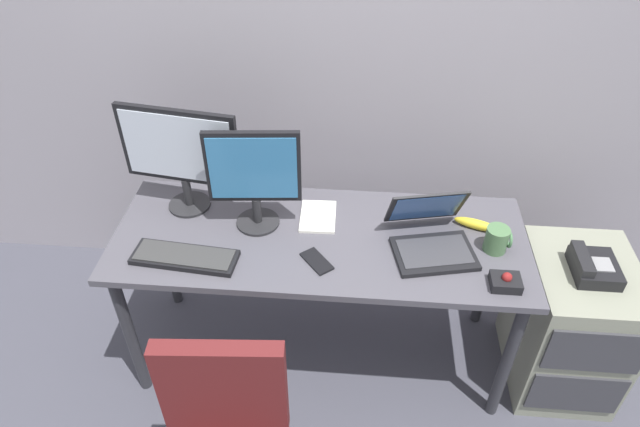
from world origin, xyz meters
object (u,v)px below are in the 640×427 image
(keyboard, at_px, (185,257))
(coffee_mug, at_px, (497,239))
(desk_phone, at_px, (593,267))
(trackball_mouse, at_px, (506,282))
(monitor_main, at_px, (180,152))
(monitor_side, at_px, (254,175))
(cell_phone, at_px, (316,261))
(banana, at_px, (477,224))
(file_cabinet, at_px, (568,324))
(paper_notepad, at_px, (318,216))
(laptop, at_px, (431,236))

(keyboard, distance_m, coffee_mug, 1.22)
(desk_phone, relative_size, trackball_mouse, 1.82)
(monitor_main, relative_size, trackball_mouse, 4.56)
(monitor_side, xyz_separation_m, trackball_mouse, (0.97, -0.28, -0.23))
(cell_phone, bearing_deg, banana, -17.22)
(monitor_side, bearing_deg, banana, 2.78)
(trackball_mouse, xyz_separation_m, cell_phone, (-0.71, 0.07, -0.02))
(file_cabinet, bearing_deg, banana, 163.77)
(keyboard, relative_size, coffee_mug, 4.01)
(cell_phone, bearing_deg, desk_phone, -33.27)
(file_cabinet, xyz_separation_m, desk_phone, (-0.01, -0.02, 0.37))
(keyboard, relative_size, trackball_mouse, 3.82)
(paper_notepad, bearing_deg, keyboard, -148.84)
(cell_phone, xyz_separation_m, banana, (0.64, 0.26, 0.02))
(laptop, xyz_separation_m, coffee_mug, (0.26, -0.00, 0.00))
(laptop, bearing_deg, desk_phone, -2.11)
(monitor_main, xyz_separation_m, monitor_side, (0.32, -0.09, -0.03))
(coffee_mug, bearing_deg, desk_phone, -3.29)
(coffee_mug, distance_m, paper_notepad, 0.73)
(laptop, distance_m, banana, 0.24)
(trackball_mouse, bearing_deg, monitor_side, 163.77)
(desk_phone, height_order, paper_notepad, desk_phone)
(trackball_mouse, bearing_deg, desk_phone, 24.98)
(file_cabinet, xyz_separation_m, paper_notepad, (-1.11, 0.15, 0.42))
(trackball_mouse, bearing_deg, cell_phone, 174.44)
(coffee_mug, relative_size, paper_notepad, 0.50)
(laptop, bearing_deg, banana, 31.88)
(keyboard, xyz_separation_m, paper_notepad, (0.49, 0.30, -0.01))
(file_cabinet, relative_size, trackball_mouse, 6.04)
(file_cabinet, height_order, cell_phone, cell_phone)
(file_cabinet, xyz_separation_m, keyboard, (-1.61, -0.15, 0.42))
(monitor_main, height_order, keyboard, monitor_main)
(desk_phone, bearing_deg, cell_phone, -174.25)
(monitor_main, bearing_deg, banana, -2.22)
(paper_notepad, distance_m, banana, 0.66)
(paper_notepad, bearing_deg, laptop, -16.68)
(file_cabinet, xyz_separation_m, laptop, (-0.65, 0.01, 0.46))
(monitor_main, distance_m, banana, 1.25)
(laptop, height_order, trackball_mouse, laptop)
(laptop, bearing_deg, cell_phone, -163.30)
(monitor_side, relative_size, banana, 2.32)
(keyboard, relative_size, laptop, 1.09)
(keyboard, height_order, coffee_mug, coffee_mug)
(desk_phone, bearing_deg, laptop, 177.89)
(desk_phone, relative_size, cell_phone, 1.41)
(monitor_main, height_order, trackball_mouse, monitor_main)
(desk_phone, xyz_separation_m, keyboard, (-1.60, -0.14, 0.06))
(keyboard, relative_size, banana, 2.21)
(file_cabinet, height_order, coffee_mug, coffee_mug)
(cell_phone, bearing_deg, monitor_main, 113.28)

